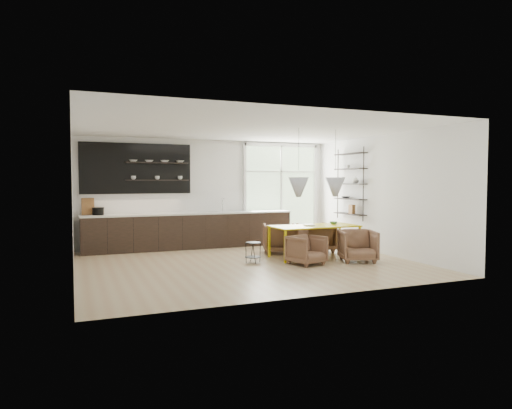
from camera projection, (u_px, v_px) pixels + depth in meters
name	position (u px, v px, depth m)	size (l,w,h in m)	color
room	(254.00, 194.00, 11.00)	(7.02, 6.01, 2.91)	tan
kitchen_run	(187.00, 226.00, 12.04)	(5.54, 0.69, 2.75)	black
right_shelving	(351.00, 186.00, 12.09)	(0.26, 1.22, 1.90)	black
dining_table	(315.00, 228.00, 10.61)	(2.06, 0.97, 0.74)	#D6C006
armchair_back_left	(280.00, 238.00, 11.24)	(0.79, 0.81, 0.74)	brown
armchair_back_right	(316.00, 237.00, 11.46)	(0.78, 0.80, 0.73)	brown
armchair_front_left	(307.00, 250.00, 9.71)	(0.67, 0.68, 0.62)	brown
armchair_front_right	(358.00, 246.00, 10.05)	(0.75, 0.77, 0.70)	brown
wire_stool	(253.00, 250.00, 9.93)	(0.35, 0.35, 0.45)	black
table_book	(304.00, 225.00, 10.59)	(0.23, 0.31, 0.03)	white
table_bowl	(333.00, 223.00, 10.95)	(0.19, 0.19, 0.06)	#467251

